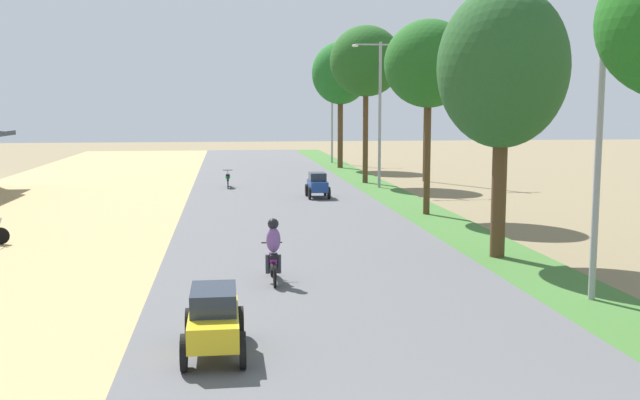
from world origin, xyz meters
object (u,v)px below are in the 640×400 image
object	(u,v)px
median_tree_fifth	(340,74)
motorbike_foreground_rider	(273,252)
utility_pole_near	(426,98)
car_sedan_yellow	(214,318)
car_hatchback_blue	(317,184)
streetlamp_mid	(380,105)
streetlamp_far	(332,107)
motorbike_ahead_second	(228,178)
streetlamp_near	(600,110)
median_tree_second	(503,69)
median_tree_fourth	(366,62)
median_tree_third	(429,64)

from	to	relation	value
median_tree_fifth	motorbike_foreground_rider	size ratio (longest dim) A/B	5.06
utility_pole_near	car_sedan_yellow	world-z (taller)	utility_pole_near
car_hatchback_blue	motorbike_foreground_rider	size ratio (longest dim) A/B	1.11
streetlamp_mid	streetlamp_far	xyz separation A→B (m)	(0.00, 18.45, -0.14)
median_tree_fifth	car_sedan_yellow	distance (m)	41.82
motorbike_ahead_second	streetlamp_far	bearing A→B (deg)	64.56
streetlamp_near	streetlamp_mid	size ratio (longest dim) A/B	0.95
motorbike_foreground_rider	streetlamp_far	bearing A→B (deg)	79.73
median_tree_second	median_tree_fifth	size ratio (longest dim) A/B	0.87
median_tree_second	motorbike_ahead_second	xyz separation A→B (m)	(-7.94, 20.08, -5.05)
streetlamp_near	median_tree_fourth	bearing A→B (deg)	90.63
median_tree_fourth	median_tree_fifth	xyz separation A→B (m)	(0.19, 10.86, -0.22)
car_sedan_yellow	motorbike_foreground_rider	size ratio (longest dim) A/B	1.26
streetlamp_far	motorbike_foreground_rider	bearing A→B (deg)	-100.27
median_tree_third	median_tree_fifth	world-z (taller)	median_tree_fifth
streetlamp_near	utility_pole_near	distance (m)	28.03
car_sedan_yellow	median_tree_third	bearing A→B (deg)	62.92
median_tree_fourth	streetlamp_far	distance (m)	16.05
median_tree_fifth	streetlamp_near	world-z (taller)	median_tree_fifth
median_tree_second	streetlamp_mid	world-z (taller)	streetlamp_mid
streetlamp_mid	car_sedan_yellow	bearing A→B (deg)	-107.82
median_tree_third	utility_pole_near	distance (m)	14.43
median_tree_second	car_sedan_yellow	size ratio (longest dim) A/B	3.52
median_tree_third	car_hatchback_blue	bearing A→B (deg)	122.56
median_tree_fourth	motorbike_foreground_rider	size ratio (longest dim) A/B	5.07
motorbike_foreground_rider	median_tree_second	bearing A→B (deg)	19.88
median_tree_fifth	streetlamp_near	xyz separation A→B (m)	(0.11, -37.67, -2.45)
median_tree_fifth	streetlamp_mid	xyz separation A→B (m)	(0.11, -13.48, -2.25)
median_tree_fourth	car_hatchback_blue	world-z (taller)	median_tree_fourth
median_tree_third	median_tree_fifth	xyz separation A→B (m)	(0.03, 23.77, 0.65)
streetlamp_far	car_hatchback_blue	bearing A→B (deg)	-99.95
median_tree_second	streetlamp_mid	bearing A→B (deg)	88.81
median_tree_fourth	car_sedan_yellow	distance (m)	31.42
utility_pole_near	motorbike_foreground_rider	bearing A→B (deg)	-113.19
streetlamp_near	motorbike_ahead_second	xyz separation A→B (m)	(-8.34, 25.10, -3.86)
median_tree_second	car_sedan_yellow	bearing A→B (deg)	-136.60
median_tree_fourth	streetlamp_far	world-z (taller)	median_tree_fourth
motorbike_foreground_rider	car_hatchback_blue	bearing A→B (deg)	79.30
median_tree_fifth	motorbike_foreground_rider	world-z (taller)	median_tree_fifth
car_hatchback_blue	streetlamp_far	bearing A→B (deg)	80.05
median_tree_fourth	streetlamp_mid	world-z (taller)	median_tree_fourth
streetlamp_far	car_hatchback_blue	xyz separation A→B (m)	(-3.98, -22.72, -3.75)
streetlamp_near	car_sedan_yellow	xyz separation A→B (m)	(-8.68, -2.80, -3.70)
median_tree_third	streetlamp_near	bearing A→B (deg)	-89.42
median_tree_third	utility_pole_near	xyz separation A→B (m)	(3.69, 13.90, -1.21)
streetlamp_mid	streetlamp_far	world-z (taller)	streetlamp_mid
streetlamp_far	median_tree_fourth	bearing A→B (deg)	-91.07
median_tree_third	motorbike_foreground_rider	world-z (taller)	median_tree_third
utility_pole_near	car_sedan_yellow	size ratio (longest dim) A/B	4.28
median_tree_third	car_sedan_yellow	bearing A→B (deg)	-117.08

